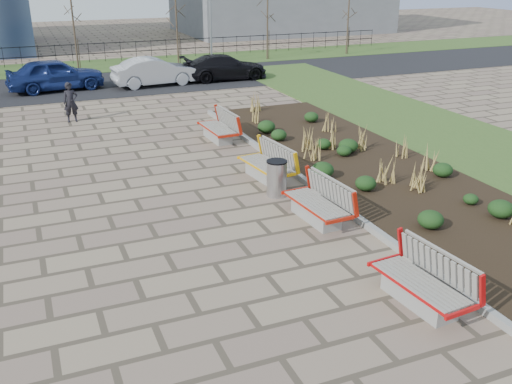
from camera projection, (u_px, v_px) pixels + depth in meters
name	position (u px, v px, depth m)	size (l,w,h in m)	color
ground	(243.00, 304.00, 10.54)	(120.00, 120.00, 0.00)	#83725A
planting_bed	(377.00, 173.00, 17.03)	(4.50, 18.00, 0.10)	black
planting_curb	(308.00, 183.00, 16.19)	(0.16, 18.00, 0.15)	gray
grass_verge_near	(500.00, 155.00, 18.72)	(5.00, 38.00, 0.04)	#33511E
grass_verge_far	(76.00, 67.00, 34.55)	(80.00, 5.00, 0.04)	#33511E
road	(89.00, 86.00, 29.41)	(80.00, 7.00, 0.02)	black
bench_a	(420.00, 280.00, 10.38)	(0.90, 2.10, 1.00)	red
bench_b	(316.00, 201.00, 13.82)	(0.90, 2.10, 1.00)	red
bench_c	(265.00, 163.00, 16.49)	(0.90, 2.10, 1.00)	#FFB20D
bench_d	(217.00, 126.00, 20.19)	(0.90, 2.10, 1.00)	red
litter_bin	(277.00, 179.00, 15.33)	(0.54, 0.54, 0.97)	#B2B2B7
pedestrian	(71.00, 102.00, 22.45)	(0.57, 0.38, 1.57)	black
car_blue	(55.00, 74.00, 28.00)	(1.85, 4.60, 1.57)	navy
car_silver	(155.00, 72.00, 29.16)	(1.50, 4.30, 1.42)	#ACAEB4
car_black	(225.00, 67.00, 30.66)	(1.87, 4.59, 1.33)	black
tree_c	(75.00, 36.00, 32.52)	(1.40, 1.40, 4.00)	#4C3D2D
tree_d	(177.00, 31.00, 34.64)	(1.40, 1.40, 4.00)	#4C3D2D
tree_e	(267.00, 27.00, 36.77)	(1.40, 1.40, 4.00)	#4C3D2D
tree_f	(348.00, 24.00, 38.89)	(1.40, 1.40, 4.00)	#4C3D2D
lamp_east	(210.00, 14.00, 34.55)	(0.24, 0.60, 6.00)	gray
railing_fence	(72.00, 54.00, 35.61)	(44.00, 0.10, 1.20)	black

